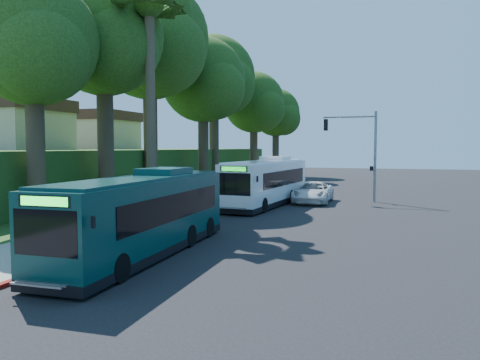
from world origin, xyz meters
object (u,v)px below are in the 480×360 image
(teal_bus, at_px, (145,213))
(white_bus, at_px, (267,182))
(pickup, at_px, (313,192))
(bus_shelter, at_px, (154,188))

(teal_bus, bearing_deg, white_bus, 86.88)
(white_bus, xyz_separation_m, teal_bus, (-0.48, -16.85, -0.09))
(teal_bus, height_order, pickup, teal_bus)
(pickup, bearing_deg, white_bus, -139.11)
(bus_shelter, relative_size, pickup, 0.56)
(teal_bus, bearing_deg, bus_shelter, 114.87)
(bus_shelter, distance_m, white_bus, 9.61)
(bus_shelter, relative_size, teal_bus, 0.28)
(white_bus, distance_m, pickup, 4.02)
(bus_shelter, xyz_separation_m, teal_bus, (4.19, -8.45, -0.17))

